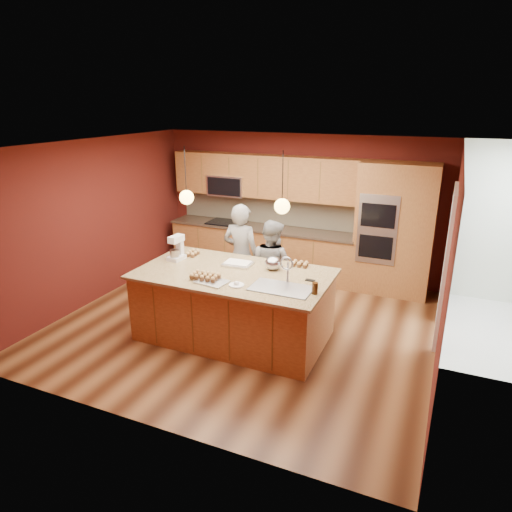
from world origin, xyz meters
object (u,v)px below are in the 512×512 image
at_px(island, 235,304).
at_px(person_left, 241,256).
at_px(person_right, 271,267).
at_px(mixing_bowl, 273,263).
at_px(stand_mixer, 177,249).

distance_m(island, person_left, 1.13).
bearing_deg(person_left, island, 112.44).
height_order(person_right, mixing_bowl, person_right).
bearing_deg(person_left, stand_mixer, 53.75).
distance_m(person_left, mixing_bowl, 1.08).
xyz_separation_m(person_left, person_right, (0.53, 0.00, -0.11)).
bearing_deg(island, stand_mixer, 171.03).
relative_size(island, person_right, 1.77).
xyz_separation_m(island, person_right, (0.16, 1.01, 0.26)).
bearing_deg(stand_mixer, person_right, 40.42).
bearing_deg(person_right, island, 98.37).
relative_size(person_right, stand_mixer, 4.12).
bearing_deg(island, person_left, 110.02).
bearing_deg(stand_mixer, mixing_bowl, 11.80).
bearing_deg(island, person_right, 80.95).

